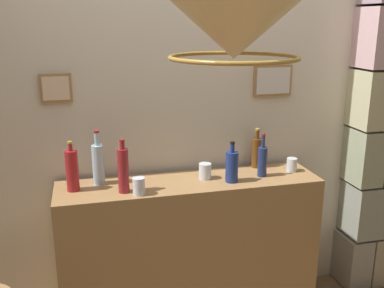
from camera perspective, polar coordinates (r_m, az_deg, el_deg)
panelled_rear_partition at (r=2.81m, az=-1.60°, el=7.30°), size 3.41×0.15×2.88m
stone_pillar at (r=3.27m, az=23.19°, el=5.80°), size 0.38×0.33×2.80m
bar_shelf_unit at (r=2.89m, az=-0.25°, el=-13.93°), size 1.61×0.39×0.97m
liquor_bottle_port at (r=2.65m, az=5.21°, el=-2.89°), size 0.08×0.08×0.25m
liquor_bottle_amaro at (r=2.59m, az=-15.34°, el=-3.31°), size 0.07×0.07×0.29m
liquor_bottle_whiskey at (r=2.77m, az=9.15°, el=-2.16°), size 0.06×0.06×0.28m
liquor_bottle_vermouth at (r=2.50m, az=-8.94°, el=-3.33°), size 0.06×0.06×0.31m
liquor_bottle_rye at (r=2.66m, az=-12.10°, el=-2.44°), size 0.07×0.07×0.33m
liquor_bottle_scotch at (r=2.94m, az=8.41°, el=-1.03°), size 0.07×0.07×0.27m
glass_tumbler_rocks at (r=2.71m, az=1.70°, el=-3.55°), size 0.08×0.08×0.10m
glass_tumbler_highball at (r=2.91m, az=12.85°, el=-2.65°), size 0.07×0.07×0.09m
glass_tumbler_shot at (r=2.48m, az=-6.93°, el=-5.48°), size 0.07×0.07×0.10m
pendant_lamp at (r=1.60m, az=5.54°, el=14.36°), size 0.47×0.47×0.60m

